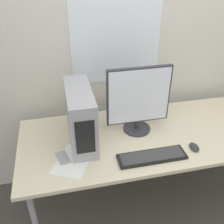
# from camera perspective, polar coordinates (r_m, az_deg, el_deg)

# --- Properties ---
(wall_back) EXTENTS (8.00, 0.07, 2.70)m
(wall_back) POSITION_cam_1_polar(r_m,az_deg,el_deg) (2.22, 6.31, 16.01)
(wall_back) COLOR beige
(wall_back) RESTS_ON ground_plane
(desk) EXTENTS (2.07, 0.80, 0.77)m
(desk) POSITION_cam_1_polar(r_m,az_deg,el_deg) (2.06, 9.95, -5.57)
(desk) COLOR beige
(desk) RESTS_ON ground_plane
(pc_tower) EXTENTS (0.17, 0.50, 0.41)m
(pc_tower) POSITION_cam_1_polar(r_m,az_deg,el_deg) (1.83, -6.89, -0.93)
(pc_tower) COLOR #9E9EA3
(pc_tower) RESTS_ON desk
(monitor_main) EXTENTS (0.47, 0.21, 0.51)m
(monitor_main) POSITION_cam_1_polar(r_m,az_deg,el_deg) (1.90, 5.79, 2.71)
(monitor_main) COLOR #333338
(monitor_main) RESTS_ON desk
(keyboard) EXTENTS (0.46, 0.13, 0.02)m
(keyboard) POSITION_cam_1_polar(r_m,az_deg,el_deg) (1.79, 8.69, -9.56)
(keyboard) COLOR black
(keyboard) RESTS_ON desk
(mouse) EXTENTS (0.06, 0.10, 0.03)m
(mouse) POSITION_cam_1_polar(r_m,az_deg,el_deg) (1.93, 17.46, -7.27)
(mouse) COLOR #2D2D2D
(mouse) RESTS_ON desk
(cell_phone) EXTENTS (0.10, 0.14, 0.01)m
(cell_phone) POSITION_cam_1_polar(r_m,az_deg,el_deg) (1.80, -10.68, -9.74)
(cell_phone) COLOR #99999E
(cell_phone) RESTS_ON desk
(paper_sheet_left) EXTENTS (0.32, 0.36, 0.00)m
(paper_sheet_left) POSITION_cam_1_polar(r_m,az_deg,el_deg) (1.77, -8.42, -10.45)
(paper_sheet_left) COLOR white
(paper_sheet_left) RESTS_ON desk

